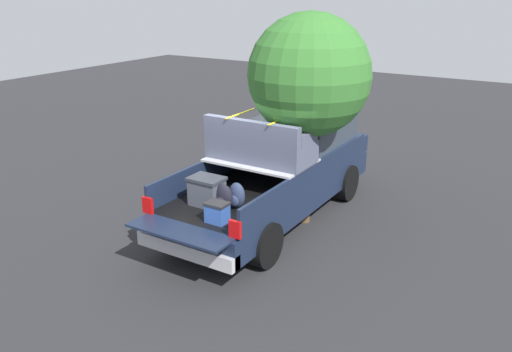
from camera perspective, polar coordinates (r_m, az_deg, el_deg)
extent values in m
plane|color=#262628|center=(10.85, 1.68, -4.56)|extent=(40.00, 40.00, 0.00)
cube|color=#162138|center=(10.61, 1.71, -1.53)|extent=(5.50, 1.92, 0.47)
cube|color=black|center=(9.57, -1.89, -2.33)|extent=(2.80, 1.80, 0.04)
cube|color=#162138|center=(10.00, -6.35, -0.04)|extent=(2.80, 0.06, 0.50)
cube|color=#162138|center=(9.04, 3.01, -2.15)|extent=(2.80, 0.06, 0.50)
cube|color=#162138|center=(10.58, 2.20, 1.20)|extent=(0.06, 1.80, 0.50)
cube|color=#162138|center=(8.35, -8.30, -5.99)|extent=(0.55, 1.80, 0.04)
cube|color=#B2B2B7|center=(10.01, 0.53, 1.74)|extent=(1.25, 1.92, 0.04)
cube|color=#162138|center=(11.58, 5.10, 2.78)|extent=(2.30, 1.92, 0.50)
cube|color=#2D3842|center=(11.35, 4.95, 5.09)|extent=(1.94, 1.76, 0.51)
cube|color=#162138|center=(12.77, 7.85, 4.02)|extent=(0.40, 1.82, 0.38)
cube|color=#B2B2B7|center=(8.62, -7.52, -7.85)|extent=(0.24, 1.92, 0.24)
cube|color=red|center=(9.00, -11.63, -3.13)|extent=(0.06, 0.20, 0.28)
cube|color=red|center=(7.98, -2.29, -5.79)|extent=(0.06, 0.20, 0.28)
cylinder|color=black|center=(12.52, 2.24, 0.80)|extent=(0.80, 0.30, 0.80)
cylinder|color=black|center=(11.81, 9.68, -0.68)|extent=(0.80, 0.30, 0.80)
cylinder|color=black|center=(9.84, -7.94, -4.86)|extent=(0.80, 0.30, 0.80)
cylinder|color=black|center=(8.92, 0.92, -7.40)|extent=(0.80, 0.30, 0.80)
cube|color=#474C56|center=(9.16, -5.34, -1.78)|extent=(0.40, 0.55, 0.46)
cube|color=#31353C|center=(9.07, -5.39, -0.30)|extent=(0.44, 0.59, 0.05)
ellipsoid|color=black|center=(8.95, -3.54, -2.26)|extent=(0.20, 0.35, 0.46)
ellipsoid|color=black|center=(8.89, -3.94, -2.90)|extent=(0.09, 0.25, 0.20)
ellipsoid|color=#283351|center=(9.00, -2.09, -2.10)|extent=(0.20, 0.31, 0.46)
ellipsoid|color=#283351|center=(8.94, -2.47, -2.73)|extent=(0.09, 0.22, 0.20)
cube|color=#3359B2|center=(8.50, -4.22, -4.07)|extent=(0.26, 0.34, 0.30)
cube|color=#262628|center=(8.44, -4.25, -3.01)|extent=(0.28, 0.36, 0.04)
cube|color=#4C5166|center=(9.94, 0.53, 3.00)|extent=(0.90, 1.98, 0.42)
cube|color=#4C5166|center=(9.53, -0.62, 4.82)|extent=(0.16, 1.98, 0.40)
cube|color=#4C5166|center=(10.37, -3.55, 5.51)|extent=(0.66, 0.20, 0.22)
cube|color=#4C5166|center=(9.48, 5.32, 4.09)|extent=(0.66, 0.20, 0.22)
cube|color=yellow|center=(10.01, -1.66, 6.79)|extent=(1.00, 0.03, 0.02)
cube|color=yellow|center=(9.56, 2.84, 6.15)|extent=(1.00, 0.03, 0.02)
cylinder|color=brown|center=(10.33, 5.44, 0.80)|extent=(0.21, 0.21, 2.25)
sphere|color=#326F2A|center=(9.89, 5.79, 10.79)|extent=(2.29, 2.29, 2.29)
cylinder|color=#3F4C66|center=(13.15, 6.27, 1.87)|extent=(0.56, 0.56, 0.90)
cylinder|color=#3F4C66|center=(13.01, 6.35, 3.93)|extent=(0.60, 0.60, 0.08)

